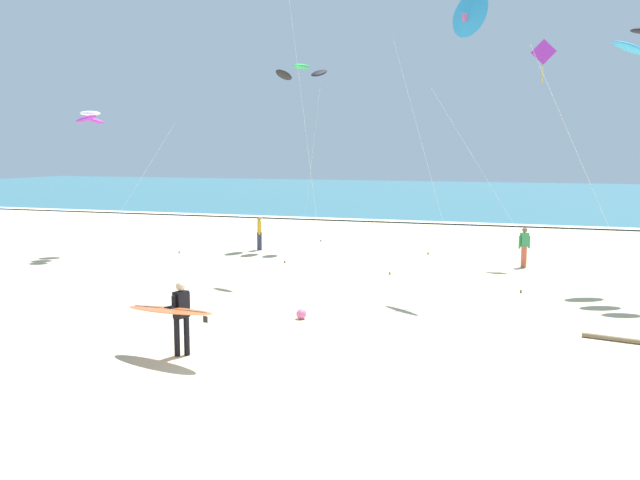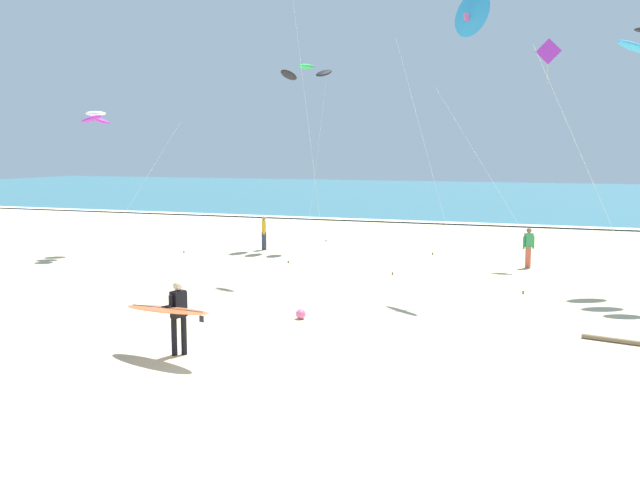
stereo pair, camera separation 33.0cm
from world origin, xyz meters
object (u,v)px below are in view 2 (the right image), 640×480
(kite_diamond_violet_high, at_px, (543,63))
(beach_ball, at_px, (301,314))
(kite_delta_cobalt_near, at_px, (470,14))
(kite_arc_ivory_far, at_px, (96,118))
(surfer_lead, at_px, (172,311))
(kite_arc_emerald_distant, at_px, (306,72))
(driftwood_log, at_px, (612,340))
(bystander_yellow_top, at_px, (264,233))
(bystander_green_top, at_px, (528,247))

(kite_diamond_violet_high, height_order, beach_ball, kite_diamond_violet_high)
(kite_delta_cobalt_near, relative_size, kite_arc_ivory_far, 1.52)
(surfer_lead, relative_size, kite_arc_emerald_distant, 0.29)
(kite_delta_cobalt_near, distance_m, kite_arc_ivory_far, 17.05)
(beach_ball, height_order, driftwood_log, beach_ball)
(beach_ball, xyz_separation_m, driftwood_log, (7.94, 0.41, -0.08))
(beach_ball, bearing_deg, kite_arc_ivory_far, 147.44)
(driftwood_log, bearing_deg, beach_ball, -177.04)
(kite_arc_emerald_distant, xyz_separation_m, bystander_yellow_top, (-1.49, -1.65, -7.45))
(surfer_lead, height_order, kite_arc_emerald_distant, kite_arc_emerald_distant)
(kite_delta_cobalt_near, bearing_deg, kite_arc_ivory_far, 169.88)
(kite_diamond_violet_high, relative_size, bystander_green_top, 5.70)
(surfer_lead, height_order, driftwood_log, surfer_lead)
(kite_delta_cobalt_near, height_order, bystander_green_top, kite_delta_cobalt_near)
(kite_diamond_violet_high, height_order, driftwood_log, kite_diamond_violet_high)
(bystander_yellow_top, bearing_deg, kite_diamond_violet_high, 3.15)
(kite_delta_cobalt_near, xyz_separation_m, driftwood_log, (4.29, -4.88, -8.78))
(kite_diamond_violet_high, bearing_deg, kite_delta_cobalt_near, -104.93)
(kite_delta_cobalt_near, height_order, kite_arc_emerald_distant, kite_delta_cobalt_near)
(surfer_lead, height_order, kite_diamond_violet_high, kite_diamond_violet_high)
(bystander_yellow_top, bearing_deg, surfer_lead, -72.34)
(surfer_lead, xyz_separation_m, driftwood_log, (9.33, 4.66, -0.99))
(kite_diamond_violet_high, height_order, kite_arc_emerald_distant, kite_diamond_violet_high)
(kite_arc_ivory_far, height_order, driftwood_log, kite_arc_ivory_far)
(kite_arc_ivory_far, xyz_separation_m, kite_arc_emerald_distant, (7.90, 5.21, 2.22))
(surfer_lead, distance_m, bystander_yellow_top, 16.85)
(surfer_lead, xyz_separation_m, kite_delta_cobalt_near, (5.04, 9.54, 7.79))
(driftwood_log, bearing_deg, kite_delta_cobalt_near, 131.33)
(surfer_lead, relative_size, kite_delta_cobalt_near, 0.26)
(kite_arc_emerald_distant, bearing_deg, bystander_green_top, -14.06)
(kite_arc_ivory_far, distance_m, kite_arc_emerald_distant, 9.72)
(bystander_yellow_top, xyz_separation_m, driftwood_log, (14.44, -11.39, -0.75))
(kite_diamond_violet_high, distance_m, bystander_yellow_top, 14.12)
(bystander_green_top, bearing_deg, beach_ball, -116.36)
(kite_delta_cobalt_near, height_order, kite_diamond_violet_high, kite_delta_cobalt_near)
(kite_delta_cobalt_near, relative_size, bystander_yellow_top, 6.04)
(kite_delta_cobalt_near, distance_m, kite_diamond_violet_high, 7.47)
(bystander_green_top, distance_m, beach_ball, 12.13)
(kite_delta_cobalt_near, distance_m, driftwood_log, 10.92)
(kite_arc_ivory_far, distance_m, kite_diamond_violet_high, 19.06)
(surfer_lead, bearing_deg, bystander_green_top, 65.85)
(kite_arc_ivory_far, distance_m, driftwood_log, 23.06)
(kite_arc_emerald_distant, relative_size, bystander_green_top, 5.41)
(kite_arc_ivory_far, distance_m, beach_ball, 16.41)
(kite_delta_cobalt_near, height_order, bystander_yellow_top, kite_delta_cobalt_near)
(bystander_green_top, relative_size, bystander_yellow_top, 1.00)
(surfer_lead, relative_size, bystander_yellow_top, 1.59)
(kite_arc_ivory_far, xyz_separation_m, beach_ball, (12.91, -8.24, -5.90))
(kite_delta_cobalt_near, relative_size, driftwood_log, 6.87)
(bystander_green_top, bearing_deg, kite_delta_cobalt_near, -107.25)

